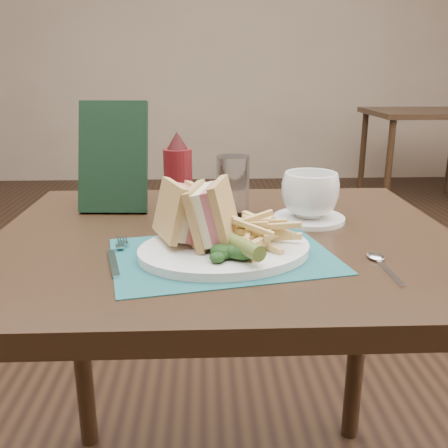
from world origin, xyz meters
The scene contains 18 objects.
floor centered at (0.00, 0.00, 0.00)m, with size 7.00×7.00×0.00m, color black.
wall_back centered at (0.00, 3.50, 0.00)m, with size 6.00×6.00×0.00m, color tan.
table_main centered at (0.00, -0.50, 0.38)m, with size 0.90×0.75×0.75m, color black, non-canonical shape.
table_bg_right centered at (1.72, 2.50, 0.38)m, with size 0.90×0.75×0.75m, color black, non-canonical shape.
placemat centered at (-0.01, -0.62, 0.75)m, with size 0.37×0.27×0.00m, color #1B5456.
plate centered at (-0.01, -0.62, 0.76)m, with size 0.30×0.24×0.01m, color white, non-canonical shape.
sandwich_half_a centered at (-0.10, -0.60, 0.82)m, with size 0.06×0.11×0.10m, color tan, non-canonical shape.
sandwich_half_b centered at (-0.05, -0.60, 0.82)m, with size 0.06×0.11×0.10m, color tan, non-canonical shape.
kale_garnish centered at (-0.01, -0.68, 0.78)m, with size 0.11×0.08×0.03m, color black, non-canonical shape.
pickle_spear centered at (0.01, -0.67, 0.79)m, with size 0.03×0.03×0.12m, color #4E6225.
fries_pile centered at (0.06, -0.61, 0.80)m, with size 0.18×0.20×0.06m, color #DCB96E, non-canonical shape.
fork centered at (-0.19, -0.63, 0.76)m, with size 0.03×0.17×0.01m, color silver, non-canonical shape.
spoon centered at (0.25, -0.69, 0.76)m, with size 0.03×0.15×0.01m, color silver, non-canonical shape.
saucer centered at (0.18, -0.42, 0.76)m, with size 0.15×0.15×0.01m, color white.
coffee_cup centered at (0.18, -0.42, 0.81)m, with size 0.12×0.12×0.09m, color white.
drinking_glass centered at (0.02, -0.37, 0.81)m, with size 0.07×0.07×0.13m, color silver.
ketchup_bottle centered at (-0.10, -0.39, 0.84)m, with size 0.06×0.06×0.19m, color #5A0F14, non-canonical shape.
check_presenter centered at (-0.24, -0.31, 0.87)m, with size 0.15×0.02×0.25m, color black.
Camera 1 is at (-0.04, -1.43, 1.06)m, focal length 40.00 mm.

